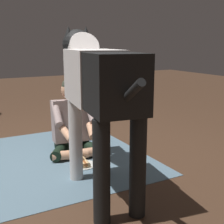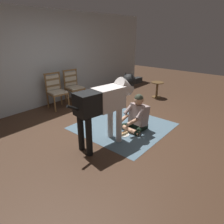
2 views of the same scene
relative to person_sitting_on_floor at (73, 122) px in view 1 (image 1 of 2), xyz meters
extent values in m
plane|color=#452E1F|center=(-0.31, 0.40, -0.33)|extent=(15.64, 15.64, 0.00)
cube|color=slate|center=(-0.08, 0.31, -0.32)|extent=(1.90, 1.90, 0.01)
cube|color=black|center=(0.08, -0.01, -0.27)|extent=(0.29, 0.37, 0.12)
cylinder|color=black|center=(-0.10, -0.14, -0.26)|extent=(0.41, 0.22, 0.11)
cylinder|color=tan|center=(-0.24, -0.05, -0.27)|extent=(0.12, 0.37, 0.09)
cylinder|color=black|center=(-0.06, 0.17, -0.26)|extent=(0.39, 0.31, 0.11)
cylinder|color=tan|center=(-0.22, 0.12, -0.27)|extent=(0.17, 0.37, 0.09)
cube|color=#A38B88|center=(0.05, -0.01, 0.01)|extent=(0.32, 0.44, 0.47)
cylinder|color=#A38B88|center=(-0.11, -0.16, 0.13)|extent=(0.30, 0.12, 0.24)
cylinder|color=tan|center=(-0.30, -0.08, -0.03)|extent=(0.28, 0.15, 0.12)
cylinder|color=#A38B88|center=(-0.06, 0.19, 0.13)|extent=(0.30, 0.12, 0.24)
cylinder|color=tan|center=(-0.26, 0.17, -0.03)|extent=(0.27, 0.07, 0.12)
sphere|color=tan|center=(0.03, 0.00, 0.34)|extent=(0.21, 0.21, 0.21)
sphere|color=#3A4031|center=(0.03, 0.00, 0.38)|extent=(0.19, 0.19, 0.19)
cylinder|color=silver|center=(-0.64, 0.22, 0.02)|extent=(0.11, 0.11, 0.70)
cylinder|color=silver|center=(-0.68, -0.03, 0.02)|extent=(0.11, 0.11, 0.70)
cylinder|color=black|center=(-1.33, 0.33, 0.02)|extent=(0.11, 0.11, 0.70)
cylinder|color=black|center=(-1.37, 0.08, 0.02)|extent=(0.11, 0.11, 0.70)
cube|color=silver|center=(-0.80, 0.12, 0.57)|extent=(0.60, 0.44, 0.41)
cube|color=black|center=(-1.23, 0.18, 0.57)|extent=(0.53, 0.41, 0.39)
cylinder|color=silver|center=(-0.42, 0.06, 0.72)|extent=(0.44, 0.31, 0.39)
sphere|color=black|center=(-0.29, 0.04, 0.81)|extent=(0.27, 0.27, 0.27)
cube|color=black|center=(-0.07, 0.01, 0.79)|extent=(0.22, 0.15, 0.11)
cone|color=black|center=(-0.29, 0.13, 0.91)|extent=(0.11, 0.11, 0.12)
cone|color=black|center=(-0.32, -0.04, 0.91)|extent=(0.11, 0.11, 0.12)
cylinder|color=black|center=(-1.48, 0.22, 0.53)|extent=(0.36, 0.10, 0.24)
cylinder|color=silver|center=(-0.40, 0.06, -0.32)|extent=(0.25, 0.25, 0.01)
cylinder|color=#DCB378|center=(-0.41, 0.04, -0.29)|extent=(0.19, 0.07, 0.05)
cylinder|color=#DCB378|center=(-0.40, 0.08, -0.29)|extent=(0.19, 0.07, 0.05)
cylinder|color=#9F5529|center=(-0.40, 0.06, -0.29)|extent=(0.20, 0.05, 0.04)
camera|label=1|loc=(-2.97, 1.14, 0.83)|focal=49.45mm
camera|label=2|loc=(-3.39, -2.14, 1.71)|focal=31.81mm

